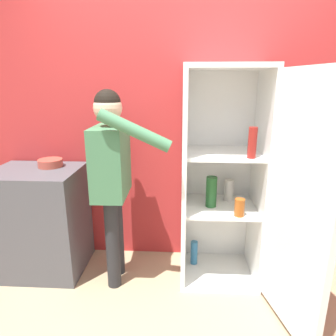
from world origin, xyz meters
TOP-DOWN VIEW (x-y plane):
  - ground_plane at (0.00, 0.00)m, footprint 12.00×12.00m
  - wall_back at (0.00, 0.98)m, footprint 7.00×0.06m
  - refrigerator at (0.43, 0.55)m, footprint 0.83×1.20m
  - person at (-0.53, 0.51)m, footprint 0.61×0.57m
  - counter at (-1.23, 0.64)m, footprint 0.73×0.58m
  - bowl at (-1.13, 0.74)m, footprint 0.21×0.21m

SIDE VIEW (x-z plane):
  - ground_plane at x=0.00m, z-range 0.00..0.00m
  - counter at x=-1.23m, z-range 0.00..0.93m
  - refrigerator at x=0.43m, z-range -0.01..1.76m
  - bowl at x=-1.13m, z-range 0.93..1.00m
  - person at x=-0.53m, z-range 0.21..1.80m
  - wall_back at x=0.00m, z-range 0.00..2.55m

